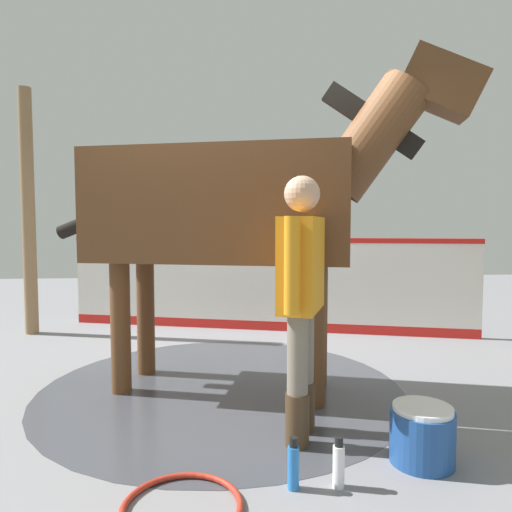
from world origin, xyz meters
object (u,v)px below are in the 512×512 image
Objects in this scene: horse at (237,205)px; handler at (301,289)px; bottle_spray at (293,465)px; bottle_shampoo at (339,464)px; wash_bucket at (422,435)px; hose_coil at (182,507)px.

horse is 2.04× the size of handler.
handler is at bearing -103.49° from bottle_spray.
bottle_spray is (0.24, -0.00, 0.00)m from bottle_shampoo.
horse is 12.66× the size of bottle_shampoo.
bottle_shampoo is (-0.10, 0.56, -0.84)m from handler.
hose_coil is at bearing 14.64° from wash_bucket.
horse is at bearing -80.90° from bottle_spray.
bottle_shampoo is at bearing 179.10° from bottle_spray.
wash_bucket is 1.33× the size of bottle_spray.
hose_coil is at bearing -86.61° from horse.
handler is at bearing -28.48° from wash_bucket.
bottle_shampoo is at bearing -57.48° from horse.
handler reaches higher than hose_coil.
bottle_spray is (0.13, 0.56, -0.84)m from handler.
bottle_spray is at bearing -165.82° from hose_coil.
bottle_spray reaches higher than bottle_shampoo.
wash_bucket is (-0.65, 0.35, -0.80)m from handler.
handler is at bearing -134.78° from hose_coil.
horse is at bearing -101.37° from hose_coil.
wash_bucket is (-1.02, 1.27, -1.37)m from horse.
bottle_spray is at bearing 97.25° from handler.
bottle_spray is at bearing -0.90° from bottle_shampoo.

